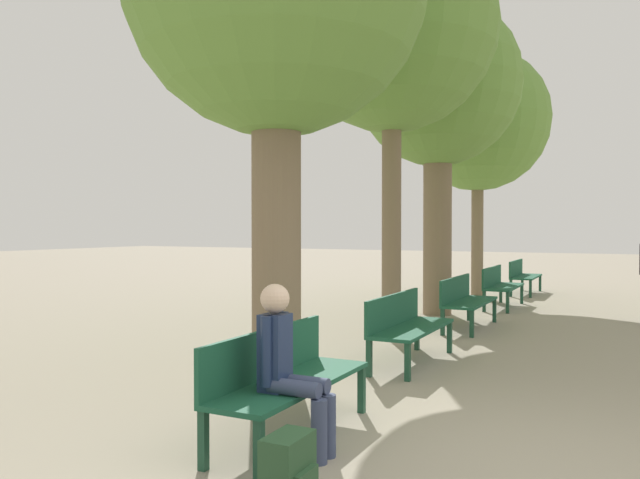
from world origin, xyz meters
The scene contains 10 objects.
bench_row_0 centered at (-1.92, 0.10, 0.51)m, with size 0.55×1.84×0.86m.
bench_row_1 centered at (-1.92, 3.14, 0.51)m, with size 0.55×1.84×0.86m.
bench_row_2 centered at (-1.92, 6.19, 0.51)m, with size 0.55×1.84×0.86m.
bench_row_3 centered at (-1.92, 9.24, 0.51)m, with size 0.55×1.84×0.86m.
bench_row_4 centered at (-1.92, 12.29, 0.51)m, with size 0.55×1.84×0.86m.
tree_row_1 centered at (-2.80, 5.02, 4.83)m, with size 3.31×3.31×6.51m.
tree_row_2 centered at (-2.80, 7.60, 4.41)m, with size 3.20×3.20×6.10m.
tree_row_3 centered at (-2.80, 11.07, 4.30)m, with size 3.45×3.45×6.04m.
person_seated centered at (-1.68, -0.23, 0.68)m, with size 0.58×0.33×1.27m.
backpack centered at (-1.22, -1.03, 0.22)m, with size 0.25×0.35×0.45m.
Camera 1 is at (0.61, -4.26, 1.69)m, focal length 35.00 mm.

